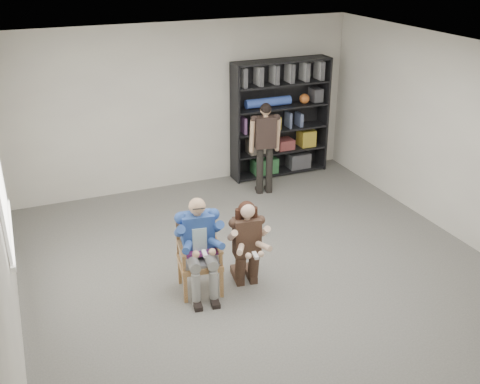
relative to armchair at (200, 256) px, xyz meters
name	(u,v)px	position (x,y,z in m)	size (l,w,h in m)	color
room_shell	(275,181)	(0.90, -0.20, 0.92)	(6.00, 7.00, 2.80)	white
floor	(273,283)	(0.90, -0.20, -0.48)	(6.00, 7.00, 0.01)	#5E5D58
armchair	(200,256)	(0.00, 0.00, 0.00)	(0.56, 0.54, 0.96)	olive
seated_man	(199,246)	(0.00, 0.00, 0.14)	(0.54, 0.75, 1.25)	#2C4A93
kneeling_woman	(247,245)	(0.58, -0.12, 0.09)	(0.48, 0.77, 1.14)	#37221B
bookshelf	(280,119)	(2.60, 3.08, 0.57)	(1.80, 0.38, 2.10)	black
standing_man	(265,149)	(1.97, 2.38, 0.31)	(0.49, 0.27, 1.59)	#2C211D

